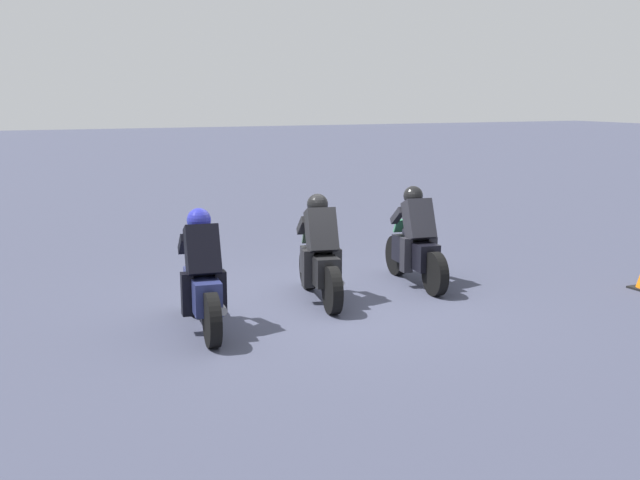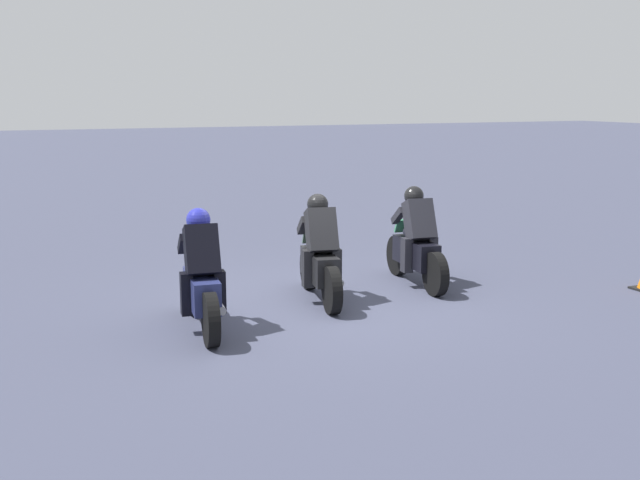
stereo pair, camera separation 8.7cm
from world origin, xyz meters
name	(u,v)px [view 1 (the left image)]	position (x,y,z in m)	size (l,w,h in m)	color
ground_plane	(323,304)	(0.00, 0.00, 0.00)	(120.00, 120.00, 0.00)	#3D4055
rider_lane_a	(416,245)	(0.44, -1.76, 0.62)	(2.04, 0.58, 1.51)	black
rider_lane_b	(320,257)	(0.19, -0.03, 0.62)	(2.03, 0.62, 1.51)	black
rider_lane_c	(202,281)	(-0.47, 1.86, 0.62)	(2.04, 0.59, 1.51)	black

